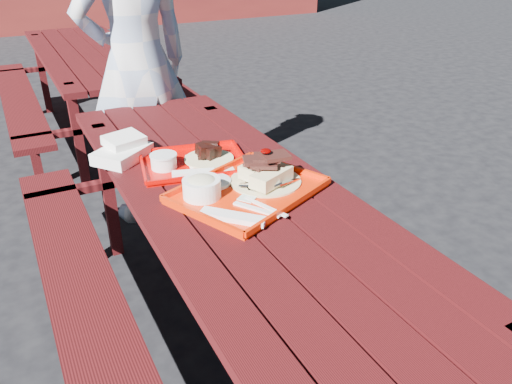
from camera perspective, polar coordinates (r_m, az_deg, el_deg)
ground at (r=2.27m, az=-1.83°, el=-17.05°), size 60.00×60.00×0.00m
picnic_table_near at (r=1.92m, az=-2.08°, el=-5.05°), size 1.41×2.40×0.75m
picnic_table_far at (r=4.44m, az=-18.32°, el=12.69°), size 1.41×2.40×0.75m
near_tray at (r=1.81m, az=-1.48°, el=1.01°), size 0.62×0.56×0.16m
far_tray at (r=2.04m, az=-7.33°, el=3.52°), size 0.47×0.40×0.07m
white_cloth at (r=2.16m, az=-14.96°, el=4.66°), size 0.27×0.26×0.09m
person at (r=2.96m, az=-13.44°, el=13.96°), size 0.76×0.58×1.87m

